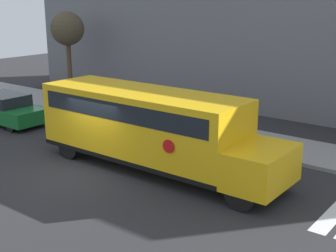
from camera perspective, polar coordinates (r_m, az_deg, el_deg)
ground_plane at (r=17.35m, az=-9.47°, el=-5.28°), size 60.00×60.00×0.00m
sidewalk_strip at (r=22.02m, az=2.91°, el=-0.35°), size 44.00×3.00×0.15m
building_backdrop at (r=26.80m, az=11.20°, el=12.79°), size 32.00×4.00×9.87m
school_bus at (r=16.81m, az=-2.26°, el=0.15°), size 9.60×2.57×2.85m
parked_car at (r=24.41m, az=-19.08°, el=1.97°), size 4.24×1.83×1.46m
tree_near_sidewalk at (r=30.05m, az=-12.17°, el=11.38°), size 2.07×2.07×5.20m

